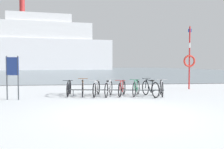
{
  "coord_description": "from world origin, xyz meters",
  "views": [
    {
      "loc": [
        -1.1,
        -6.49,
        1.45
      ],
      "look_at": [
        0.21,
        5.19,
        0.95
      ],
      "focal_mm": 35.69,
      "sensor_mm": 36.0,
      "label": 1
    }
  ],
  "objects_px": {
    "ferry_ship": "(43,47)",
    "bicycle_2": "(96,89)",
    "bicycle_1": "(83,88)",
    "bicycle_7": "(161,88)",
    "bicycle_3": "(109,88)",
    "bicycle_6": "(150,88)",
    "bicycle_4": "(122,88)",
    "bicycle_0": "(69,88)",
    "info_sign": "(12,70)",
    "rescue_post": "(189,59)",
    "bicycle_5": "(136,88)"
  },
  "relations": [
    {
      "from": "ferry_ship",
      "to": "bicycle_2",
      "type": "bearing_deg",
      "value": -77.04
    },
    {
      "from": "bicycle_1",
      "to": "bicycle_7",
      "type": "height_order",
      "value": "bicycle_7"
    },
    {
      "from": "bicycle_3",
      "to": "ferry_ship",
      "type": "height_order",
      "value": "ferry_ship"
    },
    {
      "from": "bicycle_6",
      "to": "bicycle_7",
      "type": "distance_m",
      "value": 0.6
    },
    {
      "from": "bicycle_3",
      "to": "bicycle_4",
      "type": "height_order",
      "value": "bicycle_3"
    },
    {
      "from": "bicycle_4",
      "to": "bicycle_0",
      "type": "bearing_deg",
      "value": 173.03
    },
    {
      "from": "bicycle_4",
      "to": "ferry_ship",
      "type": "relative_size",
      "value": 0.04
    },
    {
      "from": "bicycle_2",
      "to": "bicycle_7",
      "type": "relative_size",
      "value": 1.05
    },
    {
      "from": "bicycle_7",
      "to": "bicycle_3",
      "type": "bearing_deg",
      "value": 175.42
    },
    {
      "from": "bicycle_0",
      "to": "bicycle_3",
      "type": "relative_size",
      "value": 1.0
    },
    {
      "from": "bicycle_2",
      "to": "bicycle_6",
      "type": "xyz_separation_m",
      "value": [
        2.47,
        -0.43,
        0.03
      ]
    },
    {
      "from": "bicycle_3",
      "to": "ferry_ship",
      "type": "xyz_separation_m",
      "value": [
        -14.6,
        61.08,
        6.77
      ]
    },
    {
      "from": "bicycle_7",
      "to": "bicycle_4",
      "type": "bearing_deg",
      "value": 172.31
    },
    {
      "from": "ferry_ship",
      "to": "bicycle_6",
      "type": "bearing_deg",
      "value": -74.96
    },
    {
      "from": "info_sign",
      "to": "bicycle_6",
      "type": "bearing_deg",
      "value": 3.22
    },
    {
      "from": "bicycle_1",
      "to": "bicycle_4",
      "type": "bearing_deg",
      "value": -6.85
    },
    {
      "from": "bicycle_3",
      "to": "ferry_ship",
      "type": "distance_m",
      "value": 63.17
    },
    {
      "from": "bicycle_2",
      "to": "info_sign",
      "type": "height_order",
      "value": "info_sign"
    },
    {
      "from": "bicycle_6",
      "to": "rescue_post",
      "type": "bearing_deg",
      "value": 40.56
    },
    {
      "from": "bicycle_5",
      "to": "rescue_post",
      "type": "height_order",
      "value": "rescue_post"
    },
    {
      "from": "bicycle_3",
      "to": "bicycle_1",
      "type": "bearing_deg",
      "value": 167.33
    },
    {
      "from": "bicycle_0",
      "to": "info_sign",
      "type": "bearing_deg",
      "value": -155.45
    },
    {
      "from": "bicycle_5",
      "to": "ferry_ship",
      "type": "xyz_separation_m",
      "value": [
        -15.91,
        61.11,
        6.77
      ]
    },
    {
      "from": "bicycle_5",
      "to": "bicycle_7",
      "type": "bearing_deg",
      "value": -8.14
    },
    {
      "from": "bicycle_4",
      "to": "rescue_post",
      "type": "height_order",
      "value": "rescue_post"
    },
    {
      "from": "info_sign",
      "to": "bicycle_1",
      "type": "bearing_deg",
      "value": 17.99
    },
    {
      "from": "bicycle_0",
      "to": "bicycle_5",
      "type": "relative_size",
      "value": 1.08
    },
    {
      "from": "bicycle_2",
      "to": "rescue_post",
      "type": "height_order",
      "value": "rescue_post"
    },
    {
      "from": "bicycle_0",
      "to": "ferry_ship",
      "type": "xyz_separation_m",
      "value": [
        -12.74,
        60.72,
        6.79
      ]
    },
    {
      "from": "bicycle_1",
      "to": "bicycle_6",
      "type": "bearing_deg",
      "value": -10.89
    },
    {
      "from": "bicycle_0",
      "to": "rescue_post",
      "type": "xyz_separation_m",
      "value": [
        6.95,
        2.05,
        1.45
      ]
    },
    {
      "from": "bicycle_2",
      "to": "rescue_post",
      "type": "distance_m",
      "value": 6.28
    },
    {
      "from": "bicycle_4",
      "to": "bicycle_7",
      "type": "relative_size",
      "value": 0.98
    },
    {
      "from": "bicycle_6",
      "to": "rescue_post",
      "type": "height_order",
      "value": "rescue_post"
    },
    {
      "from": "bicycle_0",
      "to": "bicycle_5",
      "type": "height_order",
      "value": "bicycle_5"
    },
    {
      "from": "bicycle_7",
      "to": "ferry_ship",
      "type": "bearing_deg",
      "value": 105.58
    },
    {
      "from": "rescue_post",
      "to": "ferry_ship",
      "type": "xyz_separation_m",
      "value": [
        -19.69,
        58.68,
        5.34
      ]
    },
    {
      "from": "bicycle_0",
      "to": "rescue_post",
      "type": "height_order",
      "value": "rescue_post"
    },
    {
      "from": "bicycle_2",
      "to": "rescue_post",
      "type": "relative_size",
      "value": 0.46
    },
    {
      "from": "info_sign",
      "to": "ferry_ship",
      "type": "distance_m",
      "value": 62.91
    },
    {
      "from": "bicycle_7",
      "to": "bicycle_6",
      "type": "bearing_deg",
      "value": -167.69
    },
    {
      "from": "bicycle_5",
      "to": "bicycle_6",
      "type": "xyz_separation_m",
      "value": [
        0.59,
        -0.3,
        0.01
      ]
    },
    {
      "from": "bicycle_6",
      "to": "bicycle_7",
      "type": "bearing_deg",
      "value": 12.31
    },
    {
      "from": "bicycle_1",
      "to": "bicycle_6",
      "type": "height_order",
      "value": "bicycle_6"
    },
    {
      "from": "bicycle_1",
      "to": "bicycle_2",
      "type": "bearing_deg",
      "value": -14.89
    },
    {
      "from": "bicycle_3",
      "to": "bicycle_0",
      "type": "bearing_deg",
      "value": 169.18
    },
    {
      "from": "bicycle_2",
      "to": "bicycle_5",
      "type": "relative_size",
      "value": 1.11
    },
    {
      "from": "bicycle_0",
      "to": "bicycle_3",
      "type": "distance_m",
      "value": 1.9
    },
    {
      "from": "bicycle_0",
      "to": "bicycle_7",
      "type": "relative_size",
      "value": 1.01
    },
    {
      "from": "info_sign",
      "to": "bicycle_2",
      "type": "bearing_deg",
      "value": 12.24
    }
  ]
}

